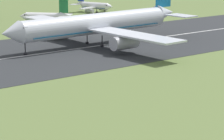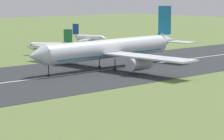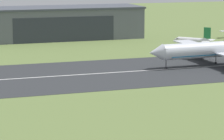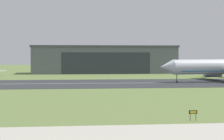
{
  "view_description": "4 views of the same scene",
  "coord_description": "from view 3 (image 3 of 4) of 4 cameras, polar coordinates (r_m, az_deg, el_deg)",
  "views": [
    {
      "loc": [
        -26.2,
        20.4,
        23.37
      ],
      "look_at": [
        20.26,
        79.14,
        6.32
      ],
      "focal_mm": 85.0,
      "sensor_mm": 36.0,
      "label": 1
    },
    {
      "loc": [
        -44.67,
        20.4,
        19.85
      ],
      "look_at": [
        13.84,
        83.24,
        7.66
      ],
      "focal_mm": 85.0,
      "sensor_mm": 36.0,
      "label": 2
    },
    {
      "loc": [
        -36.25,
        -27.26,
        31.61
      ],
      "look_at": [
        0.18,
        84.48,
        8.92
      ],
      "focal_mm": 85.0,
      "sensor_mm": 36.0,
      "label": 3
    },
    {
      "loc": [
        -8.68,
        -19.98,
        9.27
      ],
      "look_at": [
        5.86,
        98.08,
        5.31
      ],
      "focal_mm": 70.0,
      "sensor_mm": 36.0,
      "label": 4
    }
  ],
  "objects": [
    {
      "name": "runway_centreline",
      "position": [
        158.82,
        -4.5,
        -0.56
      ],
      "size": [
        438.62,
        0.7,
        0.01
      ],
      "primitive_type": "cube",
      "color": "silver",
      "rests_on": "runway_strip"
    },
    {
      "name": "airplane_landing",
      "position": [
        178.38,
        11.85,
        2.19
      ],
      "size": [
        53.59,
        57.27,
        16.64
      ],
      "color": "silver",
      "rests_on": "ground_plane"
    },
    {
      "name": "ground_plane",
      "position": [
        101.45,
        3.86,
        -7.25
      ],
      "size": [
        727.36,
        727.36,
        0.0
      ],
      "primitive_type": "plane",
      "color": "olive"
    },
    {
      "name": "runway_strip",
      "position": [
        158.83,
        -4.5,
        -0.57
      ],
      "size": [
        487.36,
        45.57,
        0.06
      ],
      "primitive_type": "cube",
      "color": "#2B2D30",
      "rests_on": "ground_plane"
    },
    {
      "name": "hangar_building",
      "position": [
        241.76,
        -5.76,
        5.08
      ],
      "size": [
        75.16,
        24.62,
        14.39
      ],
      "color": "slate",
      "rests_on": "ground_plane"
    },
    {
      "name": "airplane_parked_west",
      "position": [
        214.45,
        8.61,
        3.1
      ],
      "size": [
        16.45,
        16.24,
        8.66
      ],
      "color": "white",
      "rests_on": "ground_plane"
    }
  ]
}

